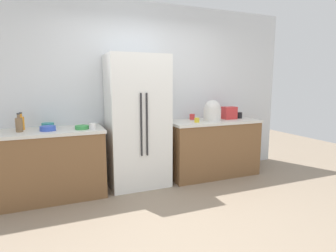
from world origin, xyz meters
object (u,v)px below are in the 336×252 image
refrigerator (138,122)px  bottle_a (21,123)px  bowl_b (82,127)px  cup_d (192,117)px  bowl_a (48,128)px  toaster (229,113)px  cup_c (93,126)px  cup_b (239,115)px  bowl_c (48,125)px  rice_cooker (212,111)px  cup_a (197,120)px  bottle_b (19,125)px

refrigerator → bottle_a: (-1.51, 0.13, 0.05)m
bottle_a → bowl_b: bearing=-18.8°
cup_d → bowl_a: size_ratio=0.48×
refrigerator → bottle_a: refrigerator is taller
refrigerator → toaster: 1.59m
cup_c → bowl_a: (-0.53, 0.14, -0.01)m
bowl_b → cup_c: bearing=-38.4°
cup_b → bottle_a: bearing=178.1°
cup_c → refrigerator: bearing=17.5°
bowl_c → refrigerator: bearing=-7.4°
bowl_b → refrigerator: bearing=8.1°
toaster → bowl_c: toaster is taller
bowl_a → bowl_c: 0.22m
toaster → bottle_a: (-3.09, 0.12, -0.01)m
rice_cooker → bowl_c: size_ratio=2.09×
cup_a → bowl_a: cup_a is taller
refrigerator → cup_b: (1.80, 0.02, 0.01)m
cup_c → bottle_b: bearing=168.7°
bowl_b → cup_a: bearing=-0.9°
toaster → bottle_a: size_ratio=0.99×
toaster → rice_cooker: (-0.37, -0.08, 0.05)m
refrigerator → toaster: refrigerator is taller
cup_b → bowl_c: size_ratio=0.64×
cup_a → bowl_b: size_ratio=0.45×
cup_b → bowl_c: bearing=177.5°
rice_cooker → bottle_b: size_ratio=1.41×
cup_c → bowl_a: 0.55m
cup_d → cup_c: bearing=-166.8°
rice_cooker → bottle_a: 2.73m
bottle_a → cup_a: 2.42m
bowl_a → cup_d: bearing=6.4°
bottle_b → cup_a: bottle_b is taller
bottle_a → cup_c: bottle_a is taller
cup_c → bowl_c: size_ratio=0.54×
bottle_a → bottle_b: (-0.01, -0.17, 0.00)m
refrigerator → bottle_b: refrigerator is taller
bottle_b → cup_d: 2.51m
bottle_a → cup_b: (3.31, -0.11, -0.04)m
refrigerator → rice_cooker: bearing=-3.2°
toaster → cup_d: 0.63m
toaster → bowl_a: bearing=-178.4°
bowl_c → cup_d: bearing=0.6°
rice_cooker → cup_d: 0.35m
bowl_a → cup_a: bearing=-1.9°
refrigerator → bowl_a: 1.20m
rice_cooker → bowl_a: 2.41m
bottle_a → bottle_b: size_ratio=0.96×
rice_cooker → cup_b: rice_cooker is taller
bowl_a → bowl_b: size_ratio=1.09×
rice_cooker → bowl_b: (-2.00, -0.04, -0.13)m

